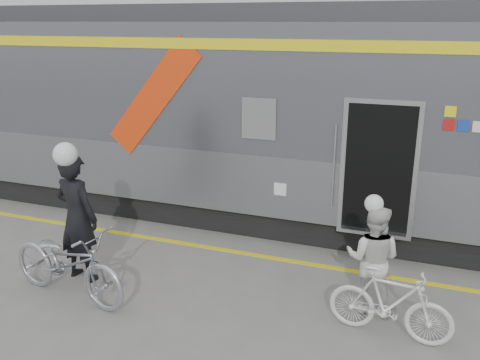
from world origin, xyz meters
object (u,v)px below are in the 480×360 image
at_px(woman, 373,259).
at_px(bicycle_right, 390,303).
at_px(man, 77,218).
at_px(bicycle_left, 67,262).

distance_m(woman, bicycle_right, 0.70).
bearing_deg(woman, bicycle_right, 123.82).
xyz_separation_m(man, bicycle_left, (0.20, -0.55, -0.45)).
relative_size(bicycle_left, woman, 1.36).
relative_size(man, bicycle_left, 0.95).
relative_size(bicycle_left, bicycle_right, 1.35).
bearing_deg(bicycle_left, woman, -64.91).
height_order(woman, bicycle_right, woman).
xyz_separation_m(bicycle_left, bicycle_right, (4.38, 0.63, -0.08)).
distance_m(bicycle_left, bicycle_right, 4.42).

